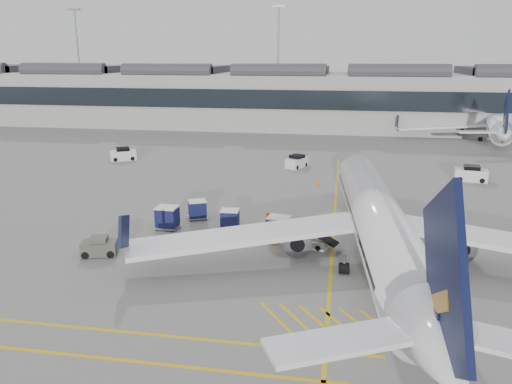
% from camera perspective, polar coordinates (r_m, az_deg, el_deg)
% --- Properties ---
extents(ground, '(220.00, 220.00, 0.00)m').
position_cam_1_polar(ground, '(37.38, -7.10, -7.86)').
color(ground, gray).
rests_on(ground, ground).
extents(terminal, '(200.00, 20.45, 12.40)m').
position_cam_1_polar(terminal, '(105.56, 4.24, 10.76)').
color(terminal, '#9E9E99').
rests_on(terminal, ground).
extents(light_masts, '(113.00, 0.60, 25.45)m').
position_cam_1_polar(light_masts, '(119.38, 4.20, 15.31)').
color(light_masts, slate).
rests_on(light_masts, ground).
extents(apron_markings, '(0.25, 60.00, 0.01)m').
position_cam_1_polar(apron_markings, '(45.24, 8.90, -3.72)').
color(apron_markings, gold).
rests_on(apron_markings, ground).
extents(airliner_main, '(35.80, 39.25, 10.43)m').
position_cam_1_polar(airliner_main, '(36.55, 13.88, -3.61)').
color(airliner_main, white).
rests_on(airliner_main, ground).
extents(airliner_far, '(33.24, 36.67, 9.86)m').
position_cam_1_polar(airliner_far, '(97.90, 25.77, 7.00)').
color(airliner_far, white).
rests_on(airliner_far, ground).
extents(belt_loader, '(4.72, 2.77, 1.87)m').
position_cam_1_polar(belt_loader, '(40.23, 5.55, -5.25)').
color(belt_loader, beige).
rests_on(belt_loader, ground).
extents(baggage_cart_a, '(2.16, 1.90, 2.00)m').
position_cam_1_polar(baggage_cart_a, '(40.80, 2.59, -4.11)').
color(baggage_cart_a, gray).
rests_on(baggage_cart_a, ground).
extents(baggage_cart_b, '(1.78, 1.51, 1.77)m').
position_cam_1_polar(baggage_cart_b, '(43.43, -2.99, -3.06)').
color(baggage_cart_b, gray).
rests_on(baggage_cart_b, ground).
extents(baggage_cart_c, '(2.12, 1.97, 1.78)m').
position_cam_1_polar(baggage_cart_c, '(46.30, -6.72, -1.95)').
color(baggage_cart_c, gray).
rests_on(baggage_cart_c, ground).
extents(baggage_cart_d, '(1.98, 1.66, 2.02)m').
position_cam_1_polar(baggage_cart_d, '(44.02, -10.10, -2.84)').
color(baggage_cart_d, gray).
rests_on(baggage_cart_d, ground).
extents(ramp_agent_a, '(0.69, 0.69, 1.62)m').
position_cam_1_polar(ramp_agent_a, '(43.17, 1.39, -3.35)').
color(ramp_agent_a, '#E84F0C').
rests_on(ramp_agent_a, ground).
extents(ramp_agent_b, '(1.03, 0.85, 1.91)m').
position_cam_1_polar(ramp_agent_b, '(39.94, 1.92, -4.72)').
color(ramp_agent_b, orange).
rests_on(ramp_agent_b, ground).
extents(pushback_tug, '(2.89, 2.19, 1.44)m').
position_cam_1_polar(pushback_tug, '(39.82, -17.47, -6.01)').
color(pushback_tug, '#4B4C41').
rests_on(pushback_tug, ground).
extents(safety_cone_nose, '(0.41, 0.41, 0.57)m').
position_cam_1_polar(safety_cone_nose, '(57.97, 7.14, 0.92)').
color(safety_cone_nose, '#F24C0A').
rests_on(safety_cone_nose, ground).
extents(safety_cone_engine, '(0.38, 0.38, 0.52)m').
position_cam_1_polar(safety_cone_engine, '(44.74, 13.18, -3.82)').
color(safety_cone_engine, '#F24C0A').
rests_on(safety_cone_engine, ground).
extents(service_van_left, '(3.98, 3.33, 1.83)m').
position_cam_1_polar(service_van_left, '(74.42, -14.94, 4.17)').
color(service_van_left, silver).
rests_on(service_van_left, ground).
extents(service_van_mid, '(3.02, 3.72, 1.71)m').
position_cam_1_polar(service_van_mid, '(67.47, 4.70, 3.47)').
color(service_van_mid, silver).
rests_on(service_van_mid, ground).
extents(service_van_right, '(3.89, 2.34, 1.88)m').
position_cam_1_polar(service_van_right, '(65.29, 23.36, 1.90)').
color(service_van_right, silver).
rests_on(service_van_right, ground).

